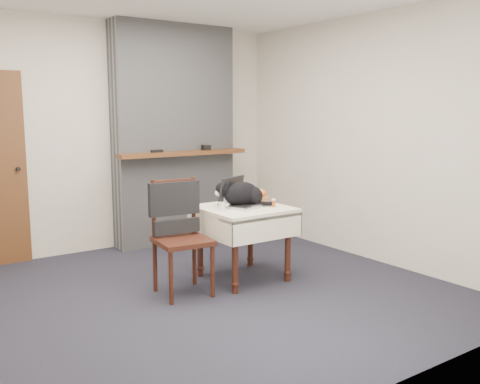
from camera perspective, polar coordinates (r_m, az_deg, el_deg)
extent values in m
plane|color=black|center=(4.73, -5.87, -11.14)|extent=(4.50, 4.50, 0.00)
cube|color=beige|center=(6.28, -14.99, 5.69)|extent=(4.50, 0.02, 2.60)
cube|color=beige|center=(5.87, 13.58, 5.55)|extent=(0.02, 4.00, 2.60)
cylinder|color=black|center=(5.99, -22.58, 2.30)|extent=(0.04, 0.06, 0.04)
cube|color=gray|center=(6.51, -7.03, 6.02)|extent=(1.50, 0.30, 2.60)
cube|color=brown|center=(6.31, -5.98, 4.14)|extent=(1.62, 0.18, 0.05)
cube|color=black|center=(6.15, -8.85, 4.33)|extent=(0.14, 0.04, 0.03)
cube|color=black|center=(6.45, -3.64, 4.76)|extent=(0.10, 0.07, 0.06)
cylinder|color=#35180E|center=(4.71, -0.53, -7.07)|extent=(0.06, 0.06, 0.64)
sphere|color=#35180E|center=(4.78, -0.52, -9.84)|extent=(0.07, 0.07, 0.07)
cylinder|color=#35180E|center=(5.06, 5.12, -5.98)|extent=(0.06, 0.06, 0.64)
sphere|color=#35180E|center=(5.13, 5.09, -8.57)|extent=(0.07, 0.07, 0.07)
cylinder|color=#35180E|center=(5.20, -4.27, -5.57)|extent=(0.06, 0.06, 0.64)
sphere|color=#35180E|center=(5.26, -4.24, -8.10)|extent=(0.07, 0.07, 0.07)
cylinder|color=#35180E|center=(5.52, 1.11, -4.70)|extent=(0.06, 0.06, 0.64)
sphere|color=#35180E|center=(5.58, 1.10, -7.09)|extent=(0.07, 0.07, 0.07)
cube|color=#F1EBCC|center=(5.04, 0.36, -1.93)|extent=(0.78, 0.78, 0.06)
cube|color=#F1EBCC|center=(4.76, 3.04, -3.94)|extent=(0.78, 0.01, 0.22)
cube|color=#F1EBCC|center=(5.37, -2.01, -2.46)|extent=(0.78, 0.01, 0.22)
cube|color=#F1EBCC|center=(4.85, -3.37, -3.69)|extent=(0.01, 0.78, 0.22)
cube|color=#F1EBCC|center=(5.28, 3.78, -2.66)|extent=(0.01, 0.78, 0.22)
cube|color=#B7B7BC|center=(5.02, 0.57, -1.48)|extent=(0.45, 0.39, 0.02)
cube|color=black|center=(5.02, 0.57, -1.33)|extent=(0.36, 0.29, 0.00)
cube|color=black|center=(5.08, -0.95, 0.23)|extent=(0.37, 0.21, 0.26)
cube|color=#A2B7ED|center=(5.08, -0.93, 0.23)|extent=(0.34, 0.19, 0.23)
ellipsoid|color=black|center=(5.05, 0.14, -0.22)|extent=(0.41, 0.31, 0.23)
ellipsoid|color=black|center=(5.09, 1.34, -0.41)|extent=(0.24, 0.26, 0.19)
sphere|color=black|center=(4.99, -1.87, 0.32)|extent=(0.17, 0.17, 0.13)
ellipsoid|color=white|center=(4.99, -2.36, -0.08)|extent=(0.08, 0.08, 0.06)
ellipsoid|color=white|center=(5.02, -1.49, -0.80)|extent=(0.08, 0.09, 0.09)
cone|color=black|center=(4.95, -1.63, 1.02)|extent=(0.06, 0.06, 0.06)
cone|color=black|center=(5.02, -1.86, 1.13)|extent=(0.06, 0.06, 0.06)
cylinder|color=black|center=(5.05, 2.45, -1.25)|extent=(0.18, 0.15, 0.04)
sphere|color=white|center=(4.98, -1.42, -1.45)|extent=(0.04, 0.04, 0.04)
sphere|color=white|center=(5.07, -1.68, -1.27)|extent=(0.04, 0.04, 0.04)
cylinder|color=silver|center=(4.85, -1.96, -1.55)|extent=(0.07, 0.07, 0.07)
cylinder|color=#AC4715|center=(5.04, 3.61, -1.25)|extent=(0.03, 0.03, 0.06)
cylinder|color=white|center=(5.03, 3.61, -0.81)|extent=(0.04, 0.04, 0.01)
cylinder|color=#9C663F|center=(5.26, 1.88, -0.79)|extent=(0.23, 0.23, 0.06)
sphere|color=#FF6215|center=(5.20, 1.66, -0.19)|extent=(0.07, 0.07, 0.07)
sphere|color=#FF6215|center=(5.24, 2.44, -0.12)|extent=(0.07, 0.07, 0.07)
sphere|color=#FF6215|center=(5.29, 1.59, -0.04)|extent=(0.07, 0.07, 0.07)
sphere|color=yellow|center=(5.30, 2.18, -0.02)|extent=(0.07, 0.07, 0.07)
sphere|color=#FF6215|center=(5.26, 1.33, -0.09)|extent=(0.07, 0.07, 0.07)
cube|color=black|center=(5.19, 2.11, -1.24)|extent=(0.13, 0.08, 0.01)
cube|color=#35180E|center=(4.68, -6.12, -5.24)|extent=(0.49, 0.49, 0.04)
cylinder|color=#35180E|center=(4.51, -7.37, -8.97)|extent=(0.04, 0.04, 0.48)
cylinder|color=#35180E|center=(4.65, -2.95, -8.33)|extent=(0.04, 0.04, 0.48)
cylinder|color=#35180E|center=(4.85, -9.06, -7.72)|extent=(0.04, 0.04, 0.48)
cylinder|color=#35180E|center=(4.98, -4.90, -7.18)|extent=(0.04, 0.04, 0.48)
cylinder|color=#35180E|center=(4.73, -9.20, -1.86)|extent=(0.04, 0.04, 0.53)
cylinder|color=#35180E|center=(4.87, -4.98, -1.48)|extent=(0.04, 0.04, 0.53)
cube|color=#35180E|center=(4.78, -7.08, -0.42)|extent=(0.38, 0.07, 0.30)
cube|color=black|center=(4.77, -7.03, -0.69)|extent=(0.47, 0.11, 0.30)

